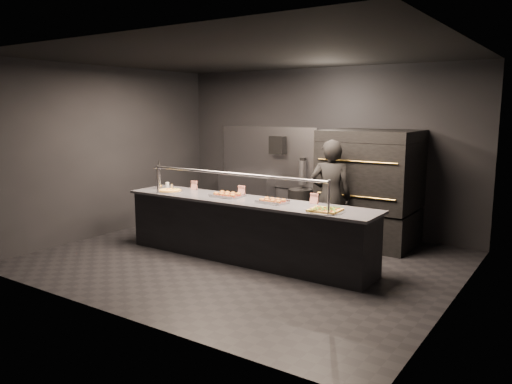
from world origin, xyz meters
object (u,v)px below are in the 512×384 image
fire_extinguisher (302,172)px  trash_bin (300,209)px  slider_tray_b (272,201)px  service_counter (246,229)px  round_pizza (170,191)px  prep_shelf (247,197)px  square_pizza (325,210)px  worker (330,197)px  towel_dispenser (278,145)px  slider_tray_a (227,195)px  beer_tap (159,180)px  pizza_oven (370,187)px

fire_extinguisher → trash_bin: bearing=-74.9°
trash_bin → slider_tray_b: bearing=-70.8°
service_counter → round_pizza: 1.53m
prep_shelf → square_pizza: (2.98, -2.46, 0.49)m
service_counter → slider_tray_b: 0.67m
prep_shelf → worker: (2.48, -1.26, 0.44)m
prep_shelf → towel_dispenser: size_ratio=3.43×
prep_shelf → slider_tray_b: bearing=-48.2°
square_pizza → worker: 1.30m
fire_extinguisher → slider_tray_a: bearing=-90.6°
beer_tap → pizza_oven: bearing=32.0°
pizza_oven → slider_tray_a: size_ratio=3.77×
round_pizza → service_counter: bearing=3.6°
square_pizza → towel_dispenser: bearing=131.9°
square_pizza → worker: worker is taller
towel_dispenser → trash_bin: (0.60, -0.17, -1.17)m
towel_dispenser → worker: worker is taller
beer_tap → slider_tray_b: size_ratio=1.06×
towel_dispenser → fire_extinguisher: 0.74m
beer_tap → trash_bin: 2.74m
slider_tray_b → prep_shelf: bearing=131.8°
slider_tray_b → beer_tap: bearing=179.4°
towel_dispenser → beer_tap: size_ratio=0.69×
fire_extinguisher → slider_tray_b: bearing=-71.1°
service_counter → trash_bin: service_counter is taller
pizza_oven → slider_tray_b: size_ratio=3.98×
service_counter → towel_dispenser: towel_dispenser is taller
round_pizza → trash_bin: round_pizza is taller
slider_tray_b → worker: worker is taller
slider_tray_a → worker: 1.61m
slider_tray_a → fire_extinguisher: bearing=89.4°
slider_tray_a → slider_tray_b: bearing=-2.8°
slider_tray_b → pizza_oven: bearing=68.9°
pizza_oven → round_pizza: bearing=-143.1°
round_pizza → slider_tray_b: slider_tray_b is taller
service_counter → pizza_oven: 2.30m
service_counter → trash_bin: size_ratio=5.47×
pizza_oven → beer_tap: bearing=-148.0°
beer_tap → trash_bin: size_ratio=0.68×
slider_tray_b → square_pizza: bearing=-9.3°
slider_tray_b → square_pizza: size_ratio=0.96×
slider_tray_a → towel_dispenser: bearing=102.6°
square_pizza → beer_tap: bearing=176.9°
prep_shelf → slider_tray_b: slider_tray_b is taller
prep_shelf → worker: size_ratio=0.67×
prep_shelf → fire_extinguisher: bearing=3.7°
service_counter → square_pizza: size_ratio=8.21×
towel_dispenser → slider_tray_b: size_ratio=0.73×
prep_shelf → trash_bin: prep_shelf is taller
towel_dispenser → slider_tray_b: towel_dispenser is taller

